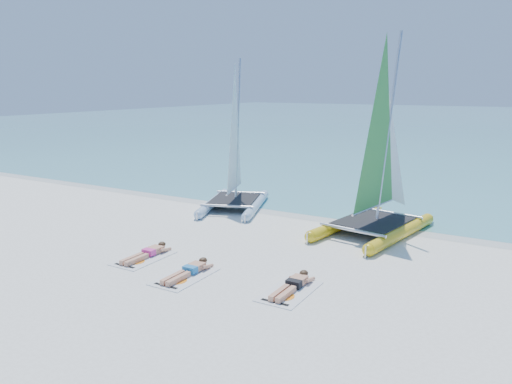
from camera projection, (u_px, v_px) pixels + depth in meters
ground at (233, 257)px, 14.41m from camera, size 140.00×140.00×0.00m
sea at (484, 122)px, 67.65m from camera, size 140.00×115.00×0.01m
wet_sand_strip at (311, 216)px, 19.06m from camera, size 140.00×1.40×0.01m
catamaran_blue at (234, 163)px, 19.97m from camera, size 3.54×4.97×6.16m
catamaran_yellow at (383, 168)px, 16.74m from camera, size 3.22×5.54×6.88m
towel_a at (143, 258)px, 14.32m from camera, size 1.00×1.85×0.02m
sunbather_a at (148, 253)px, 14.46m from camera, size 0.37×1.73×0.26m
towel_b at (185, 276)px, 12.95m from camera, size 1.00×1.85×0.02m
sunbather_b at (189, 270)px, 13.08m from camera, size 0.37×1.73×0.26m
towel_c at (289, 291)px, 12.01m from camera, size 1.00×1.85×0.02m
sunbather_c at (293, 284)px, 12.15m from camera, size 0.37×1.73×0.26m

